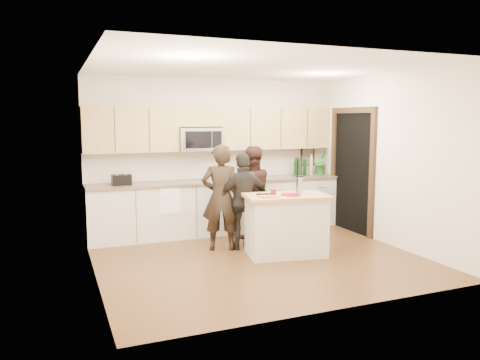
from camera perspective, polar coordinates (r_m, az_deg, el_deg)
name	(u,v)px	position (r m, az deg, el deg)	size (l,w,h in m)	color
floor	(258,258)	(6.86, 2.19, -9.48)	(4.50, 4.50, 0.00)	#56351D
room_shell	(258,138)	(6.57, 2.27, 5.11)	(4.52, 4.02, 2.71)	beige
back_cabinetry	(219,206)	(8.28, -2.60, -3.19)	(4.50, 0.66, 0.94)	beige
upper_cabinetry	(217,128)	(8.28, -2.77, 6.37)	(4.50, 0.33, 0.75)	tan
microwave	(199,139)	(8.15, -4.96, 4.97)	(0.76, 0.41, 0.40)	silver
doorway	(352,167)	(8.51, 13.53, 1.57)	(0.06, 1.25, 2.20)	black
framed_picture	(308,156)	(9.25, 8.24, 2.92)	(0.30, 0.03, 0.38)	black
dish_towel	(168,192)	(7.78, -8.76, -1.49)	(0.34, 0.60, 0.48)	white
island	(286,225)	(6.93, 5.63, -5.45)	(1.30, 0.89, 0.90)	beige
red_plate	(291,195)	(6.81, 6.21, -1.80)	(0.29, 0.29, 0.02)	maroon
box_grater	(299,185)	(6.83, 7.24, -0.57)	(0.09, 0.07, 0.27)	silver
drink_glass	(273,193)	(6.72, 4.07, -1.57)	(0.07, 0.07, 0.09)	maroon
cutting_board	(269,196)	(6.63, 3.57, -2.01)	(0.25, 0.17, 0.02)	tan
tongs	(266,194)	(6.72, 3.20, -1.71)	(0.29, 0.03, 0.02)	black
knife	(265,197)	(6.53, 3.08, -2.03)	(0.20, 0.02, 0.01)	silver
toaster	(121,180)	(7.78, -14.25, 0.03)	(0.30, 0.22, 0.17)	black
bottle_cluster	(303,166)	(8.91, 7.65, 1.73)	(0.48, 0.34, 0.39)	black
orchid	(321,161)	(9.11, 9.87, 2.24)	(0.27, 0.22, 0.50)	#2E702C
woman_left	(221,198)	(7.12, -2.35, -2.16)	(0.59, 0.39, 1.62)	black
woman_center	(251,192)	(7.84, 1.39, -1.52)	(0.75, 0.59, 1.55)	black
woman_right	(244,201)	(7.18, 0.47, -2.61)	(0.87, 0.36, 1.49)	black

